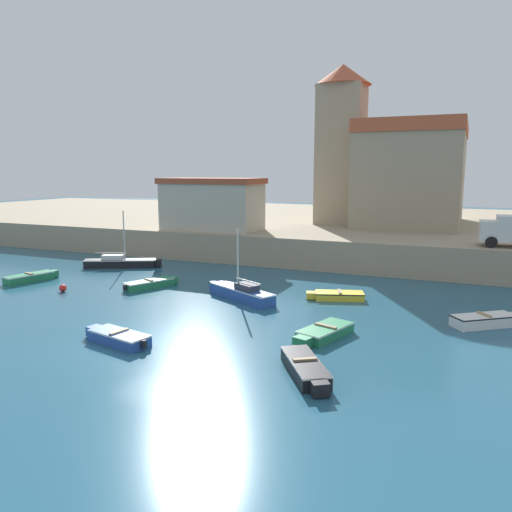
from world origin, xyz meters
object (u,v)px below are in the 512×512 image
object	(u,v)px
sailboat_blue_4	(241,292)
church	(400,168)
dinghy_green_8	(31,277)
mooring_buoy	(63,288)
dinghy_white_6	(486,320)
dinghy_blue_5	(118,337)
dinghy_black_3	(305,368)
dinghy_yellow_7	(337,295)
dinghy_green_1	(150,284)
sailboat_black_0	(121,262)
dinghy_green_2	(324,332)
harbor_shed_near_wharf	(212,204)

from	to	relation	value
sailboat_blue_4	church	bearing A→B (deg)	77.03
dinghy_green_8	mooring_buoy	world-z (taller)	dinghy_green_8
dinghy_white_6	dinghy_green_8	distance (m)	29.53
dinghy_blue_5	dinghy_white_6	world-z (taller)	dinghy_white_6
dinghy_black_3	church	bearing A→B (deg)	92.16
sailboat_blue_4	dinghy_blue_5	distance (m)	9.53
dinghy_blue_5	dinghy_yellow_7	distance (m)	13.77
mooring_buoy	sailboat_blue_4	bearing A→B (deg)	13.42
dinghy_green_1	church	world-z (taller)	church
sailboat_black_0	church	bearing A→B (deg)	45.79
dinghy_green_2	dinghy_white_6	xyz separation A→B (m)	(7.05, 4.97, 0.04)
church	harbor_shed_near_wharf	bearing A→B (deg)	-140.64
dinghy_white_6	mooring_buoy	world-z (taller)	dinghy_white_6
sailboat_black_0	dinghy_yellow_7	distance (m)	19.05
dinghy_yellow_7	mooring_buoy	distance (m)	17.69
church	dinghy_black_3	bearing A→B (deg)	-87.84
dinghy_white_6	dinghy_green_2	bearing A→B (deg)	-144.80
dinghy_black_3	harbor_shed_near_wharf	xyz separation A→B (m)	(-16.09, 22.56, 4.50)
mooring_buoy	harbor_shed_near_wharf	world-z (taller)	harbor_shed_near_wharf
dinghy_green_1	dinghy_black_3	xyz separation A→B (m)	(14.03, -9.83, 0.02)
mooring_buoy	dinghy_blue_5	bearing A→B (deg)	-34.27
sailboat_blue_4	church	size ratio (longest dim) A/B	0.34
dinghy_blue_5	mooring_buoy	size ratio (longest dim) A/B	8.15
dinghy_green_1	dinghy_green_2	distance (m)	14.48
dinghy_green_1	church	xyz separation A→B (m)	(12.72, 24.85, 7.72)
sailboat_black_0	dinghy_yellow_7	bearing A→B (deg)	-9.48
dinghy_green_1	dinghy_green_8	world-z (taller)	dinghy_green_8
dinghy_green_8	church	distance (m)	35.16
dinghy_white_6	church	bearing A→B (deg)	107.24
sailboat_black_0	dinghy_green_2	size ratio (longest dim) A/B	1.56
sailboat_black_0	harbor_shed_near_wharf	bearing A→B (deg)	59.85
dinghy_green_1	sailboat_blue_4	xyz separation A→B (m)	(6.91, -0.38, 0.15)
dinghy_green_2	sailboat_black_0	bearing A→B (deg)	152.49
sailboat_blue_4	dinghy_green_1	bearing A→B (deg)	176.86
dinghy_green_1	mooring_buoy	xyz separation A→B (m)	(-4.62, -3.13, -0.06)
dinghy_white_6	dinghy_green_8	world-z (taller)	dinghy_white_6
dinghy_black_3	harbor_shed_near_wharf	size ratio (longest dim) A/B	0.41
dinghy_green_2	dinghy_blue_5	distance (m)	9.53
mooring_buoy	church	distance (m)	33.83
sailboat_black_0	dinghy_green_8	bearing A→B (deg)	-109.97
dinghy_green_1	harbor_shed_near_wharf	size ratio (longest dim) A/B	0.42
dinghy_green_1	church	size ratio (longest dim) A/B	0.24
dinghy_black_3	church	xyz separation A→B (m)	(-1.31, 34.68, 7.70)
church	harbor_shed_near_wharf	world-z (taller)	church
dinghy_green_2	harbor_shed_near_wharf	size ratio (longest dim) A/B	0.42
dinghy_green_1	dinghy_black_3	bearing A→B (deg)	-35.01
dinghy_white_6	dinghy_yellow_7	xyz separation A→B (m)	(-8.22, 2.29, -0.06)
dinghy_yellow_7	dinghy_blue_5	bearing A→B (deg)	-121.78
mooring_buoy	harbor_shed_near_wharf	bearing A→B (deg)	80.80
dinghy_green_1	harbor_shed_near_wharf	xyz separation A→B (m)	(-2.06, 12.73, 4.53)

